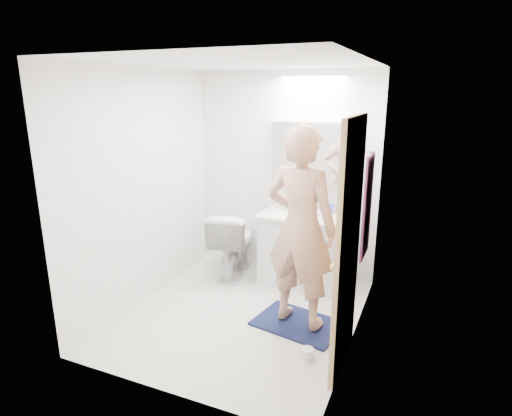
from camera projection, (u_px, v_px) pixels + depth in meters
The scene contains 23 objects.
floor at pixel (242, 314), 4.25m from camera, with size 2.50×2.50×0.00m, color silver.
ceiling at pixel (239, 62), 3.60m from camera, with size 2.50×2.50×0.00m, color white.
wall_back at pixel (285, 175), 5.03m from camera, with size 2.50×2.50×0.00m, color white.
wall_front at pixel (161, 241), 2.82m from camera, with size 2.50×2.50×0.00m, color white.
wall_left at pixel (144, 188), 4.34m from camera, with size 2.50×2.50×0.00m, color white.
wall_right at pixel (360, 211), 3.51m from camera, with size 2.50×2.50×0.00m, color white.
vanity_cabinet at pixel (302, 250), 4.88m from camera, with size 0.90×0.55×0.78m, color silver.
countertop at pixel (303, 216), 4.77m from camera, with size 0.95×0.58×0.04m, color silver.
sink_basin at pixel (304, 213), 4.78m from camera, with size 0.36×0.36×0.03m, color silver.
faucet at pixel (309, 203), 4.93m from camera, with size 0.02×0.02×0.16m, color silver.
medicine_cabinet at pixel (309, 152), 4.77m from camera, with size 0.88×0.14×0.70m, color white.
mirror_panel at pixel (307, 153), 4.70m from camera, with size 0.84×0.01×0.66m, color silver.
toilet at pixel (233, 243), 5.09m from camera, with size 0.45×0.79×0.80m, color silver.
bath_rug at pixel (298, 323), 4.06m from camera, with size 0.80×0.55×0.02m, color #13183B.
person at pixel (301, 228), 3.80m from camera, with size 0.68×0.44×1.86m, color tan.
door at pixel (348, 248), 3.26m from camera, with size 0.04×0.80×2.00m, color tan.
door_knob at pixel (334, 267), 3.02m from camera, with size 0.06×0.06×0.06m, color gold.
towel at pixel (367, 207), 4.03m from camera, with size 0.02×0.42×1.00m, color #13233D.
towel_hook at pixel (370, 152), 3.90m from camera, with size 0.02×0.02×0.07m, color silver.
soap_bottle_a at pixel (286, 199), 4.96m from camera, with size 0.09×0.09×0.23m, color #CBCB83.
soap_bottle_b at pixel (293, 202), 4.97m from camera, with size 0.07×0.07×0.16m, color #538EB1.
toothbrush_cup at pixel (329, 209), 4.79m from camera, with size 0.11×0.11×0.10m, color #4661D2.
toilet_paper_roll at pixel (307, 354), 3.52m from camera, with size 0.11×0.11×0.10m, color silver.
Camera 1 is at (1.63, -3.44, 2.17)m, focal length 29.69 mm.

